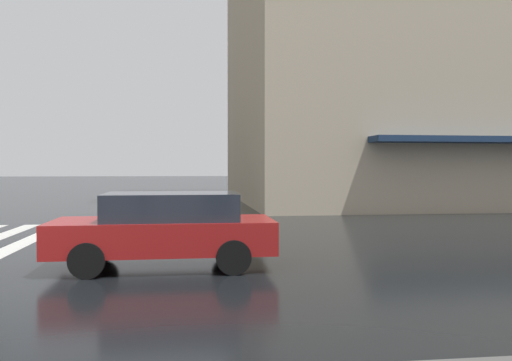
% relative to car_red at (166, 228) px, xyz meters
% --- Properties ---
extents(car_red, '(1.85, 4.10, 1.41)m').
position_rel_car_red_xyz_m(car_red, '(0.00, 0.00, 0.00)').
color(car_red, maroon).
rests_on(car_red, ground_plane).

